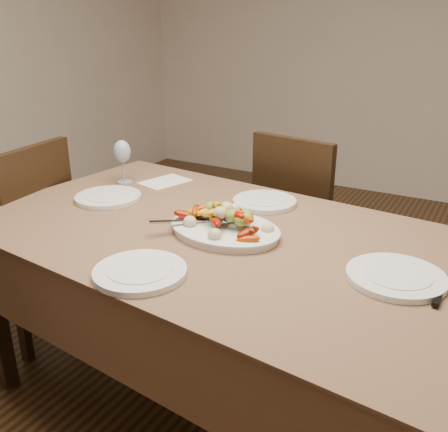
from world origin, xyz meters
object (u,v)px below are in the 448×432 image
Objects in this scene: serving_platter at (225,231)px; plate_right at (396,277)px; chair_left at (13,243)px; plate_near at (140,272)px; plate_far at (264,202)px; wine_glass at (123,160)px; plate_left at (108,197)px; dining_table at (224,326)px; chair_far at (309,224)px.

serving_platter is 0.58m from plate_right.
plate_near is (1.07, -0.36, 0.29)m from chair_left.
plate_near is (-0.64, -0.34, 0.00)m from plate_right.
plate_far is 0.72m from plate_near.
chair_left is at bearing -146.39° from wine_glass.
plate_near is (0.53, -0.45, 0.00)m from plate_left.
chair_left is 1.17m from plate_near.
plate_far reaches higher than dining_table.
dining_table is 6.94× the size of plate_left.
plate_right is 1.35× the size of wine_glass.
chair_far is 3.53× the size of plate_near.
dining_table is 1.13m from chair_left.
plate_left is 0.25m from wine_glass.
plate_left is (-0.58, 0.06, 0.39)m from dining_table.
plate_near is at bearing -152.37° from plate_right.
plate_right is 1.03× the size of plate_near.
chair_left is 1.17m from serving_platter.
plate_right is at bearing -4.83° from dining_table.
plate_far is 1.23× the size of wine_glass.
chair_far is 0.94m from serving_platter.
chair_far is at bearing 87.97° from plate_near.
serving_platter is 1.45× the size of plate_near.
dining_table is at bearing 175.17° from plate_right.
chair_left is 3.58× the size of plate_left.
plate_far is (0.01, -0.56, 0.29)m from chair_far.
serving_platter is 0.34m from plate_far.
plate_far is (-0.01, 0.34, -0.00)m from serving_platter.
plate_left is 0.69m from plate_near.
plate_far is at bearing 100.81° from chair_left.
chair_far reaches higher than plate_left.
chair_left is (-1.13, -0.02, 0.10)m from dining_table.
wine_glass is (-0.67, -0.06, 0.09)m from plate_far.
plate_left is at bearing 173.94° from dining_table.
serving_platter is at bearing -6.91° from plate_left.
chair_far is 2.44× the size of serving_platter.
serving_platter is at bearing 101.37° from chair_far.
dining_table is 6.65× the size of plate_right.
wine_glass reaches higher than serving_platter.
serving_platter reaches higher than plate_far.
chair_left is at bearing -171.11° from plate_left.
plate_left is 0.64m from plate_far.
serving_platter reaches higher than dining_table.
plate_left and plate_near have the same top height.
plate_near is at bearing 98.12° from chair_far.
plate_near is 1.31× the size of wine_glass.
dining_table is 6.84× the size of plate_near.
chair_left is at bearing -178.81° from dining_table.
plate_right is (1.17, -0.11, 0.00)m from plate_left.
dining_table is 0.70m from plate_left.
plate_right is at bearing 82.33° from chair_left.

